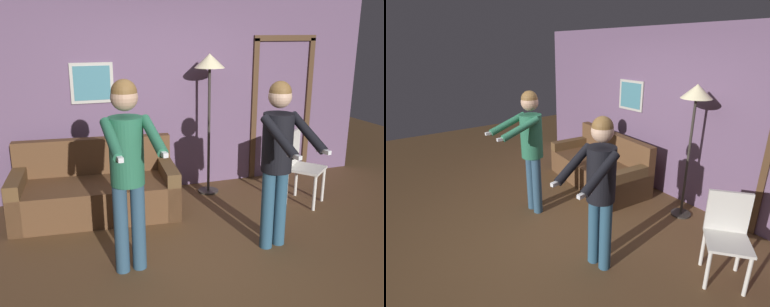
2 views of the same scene
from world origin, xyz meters
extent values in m
plane|color=brown|center=(0.00, 0.00, 0.00)|extent=(12.00, 12.00, 0.00)
cube|color=#684D6B|center=(0.00, 2.11, 1.30)|extent=(6.40, 0.06, 2.60)
cube|color=#B7B2A8|center=(-0.78, 2.07, 1.51)|extent=(0.53, 0.02, 0.51)
cube|color=teal|center=(-0.78, 2.05, 1.51)|extent=(0.45, 0.01, 0.43)
cube|color=#4C331E|center=(1.49, 2.06, 1.02)|extent=(0.08, 0.04, 2.04)
cube|color=#4C331E|center=(2.39, 2.06, 1.02)|extent=(0.08, 0.04, 2.04)
cube|color=#4C331E|center=(1.94, 2.06, 2.04)|extent=(0.98, 0.04, 0.08)
cube|color=brown|center=(-0.88, 1.42, 0.21)|extent=(1.97, 1.02, 0.42)
cube|color=brown|center=(-0.84, 1.78, 0.65)|extent=(1.90, 0.31, 0.45)
cube|color=brown|center=(-1.74, 1.50, 0.29)|extent=(0.24, 0.86, 0.58)
cube|color=brown|center=(-0.01, 1.34, 0.29)|extent=(0.24, 0.86, 0.58)
cylinder|color=#332D28|center=(0.67, 1.72, 0.01)|extent=(0.28, 0.28, 0.02)
cylinder|color=#332D28|center=(0.67, 1.72, 0.85)|extent=(0.04, 0.04, 1.66)
cone|color=#F9EAB7|center=(0.67, 1.72, 1.78)|extent=(0.40, 0.40, 0.18)
cylinder|color=#2E4E67|center=(-0.80, 0.09, 0.42)|extent=(0.13, 0.13, 0.85)
cylinder|color=#2E4E67|center=(-0.64, 0.09, 0.42)|extent=(0.13, 0.13, 0.85)
cylinder|color=#286B4C|center=(-0.72, 0.09, 1.15)|extent=(0.30, 0.30, 0.60)
sphere|color=tan|center=(-0.72, 0.09, 1.61)|extent=(0.23, 0.23, 0.23)
sphere|color=brown|center=(-0.72, 0.09, 1.65)|extent=(0.22, 0.22, 0.22)
cylinder|color=#286B4C|center=(-0.88, -0.17, 1.33)|extent=(0.12, 0.53, 0.26)
cube|color=white|center=(-0.86, -0.42, 1.24)|extent=(0.05, 0.15, 0.04)
cylinder|color=#286B4C|center=(-0.54, -0.15, 1.33)|extent=(0.12, 0.53, 0.26)
cube|color=white|center=(-0.52, -0.40, 1.24)|extent=(0.05, 0.15, 0.04)
cylinder|color=#2B526C|center=(0.67, 0.07, 0.41)|extent=(0.13, 0.13, 0.81)
cylinder|color=#2B526C|center=(0.83, 0.10, 0.41)|extent=(0.13, 0.13, 0.81)
cylinder|color=black|center=(0.75, 0.08, 1.10)|extent=(0.30, 0.30, 0.58)
sphere|color=#D8AD8E|center=(0.75, 0.08, 1.55)|extent=(0.22, 0.22, 0.22)
sphere|color=brown|center=(0.75, 0.08, 1.59)|extent=(0.21, 0.21, 0.21)
cylinder|color=black|center=(0.62, -0.16, 1.23)|extent=(0.17, 0.49, 0.33)
cube|color=white|center=(0.66, -0.38, 1.10)|extent=(0.06, 0.15, 0.04)
cylinder|color=black|center=(0.95, -0.10, 1.23)|extent=(0.17, 0.49, 0.33)
cube|color=white|center=(0.99, -0.32, 1.10)|extent=(0.06, 0.15, 0.04)
cylinder|color=silver|center=(1.67, 0.71, 0.23)|extent=(0.04, 0.04, 0.45)
cylinder|color=silver|center=(1.95, 0.93, 0.23)|extent=(0.04, 0.04, 0.45)
cylinder|color=silver|center=(1.45, 0.99, 0.23)|extent=(0.04, 0.04, 0.45)
cylinder|color=silver|center=(1.73, 1.21, 0.23)|extent=(0.04, 0.04, 0.45)
cube|color=silver|center=(1.70, 0.96, 0.47)|extent=(0.59, 0.59, 0.03)
cube|color=silver|center=(1.58, 1.11, 0.70)|extent=(0.35, 0.29, 0.45)
camera|label=1|loc=(-1.32, -3.44, 2.15)|focal=40.00mm
camera|label=2|loc=(2.82, -1.74, 2.32)|focal=28.00mm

